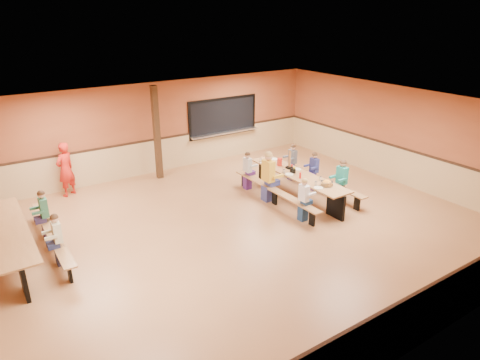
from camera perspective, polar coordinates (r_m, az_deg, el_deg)
ground at (r=10.83m, az=-0.18°, el=-6.51°), size 12.00×12.00×0.00m
room_envelope at (r=10.52m, az=-0.19°, el=-3.20°), size 12.04×10.04×3.02m
kitchen_pass_through at (r=15.55m, az=-2.27°, el=8.19°), size 2.78×0.28×1.38m
structural_post at (r=13.84m, az=-11.03°, el=6.14°), size 0.18×0.18×3.00m
cafeteria_table_main at (r=12.47m, az=7.67°, el=-0.11°), size 1.91×3.70×0.74m
cafeteria_table_second at (r=10.59m, az=-28.26°, el=-6.83°), size 1.91×3.70×0.74m
seated_child_white_left at (r=11.12m, az=8.47°, el=-2.64°), size 0.34×0.28×1.16m
seated_adult_yellow at (r=12.14m, az=3.77°, el=0.42°), size 0.48×0.39×1.44m
seated_child_grey_left at (r=12.97m, az=1.00°, el=1.23°), size 0.35×0.28×1.16m
seated_child_teal_right at (r=12.37m, az=13.37°, el=-0.20°), size 0.39×0.32×1.26m
seated_child_navy_right at (r=13.12m, az=9.81°, el=1.16°), size 0.35×0.29×1.17m
seated_child_char_right at (r=13.82m, az=7.00°, el=2.37°), size 0.35×0.28×1.16m
seated_child_green_sec at (r=11.18m, az=-24.57°, el=-4.22°), size 0.37×0.30×1.21m
seated_child_tan_sec at (r=9.93m, az=-23.09°, el=-7.35°), size 0.35×0.29×1.18m
standing_woman at (r=13.42m, az=-22.24°, el=1.32°), size 0.71×0.65×1.63m
punch_pitcher at (r=12.99m, az=5.30°, el=2.42°), size 0.16×0.16×0.22m
chip_bowl at (r=11.66m, az=11.50°, el=-0.41°), size 0.32×0.32×0.15m
napkin_dispenser at (r=12.43m, az=7.06°, el=1.23°), size 0.10×0.14×0.13m
condiment_mustard at (r=12.46m, az=7.26°, el=1.36°), size 0.06×0.06×0.17m
condiment_ketchup at (r=12.05m, az=8.03°, el=0.60°), size 0.06×0.06×0.17m
table_paddle at (r=12.75m, az=6.61°, el=2.12°), size 0.16×0.16×0.56m
place_settings at (r=12.37m, az=7.73°, el=1.05°), size 0.65×3.30×0.11m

